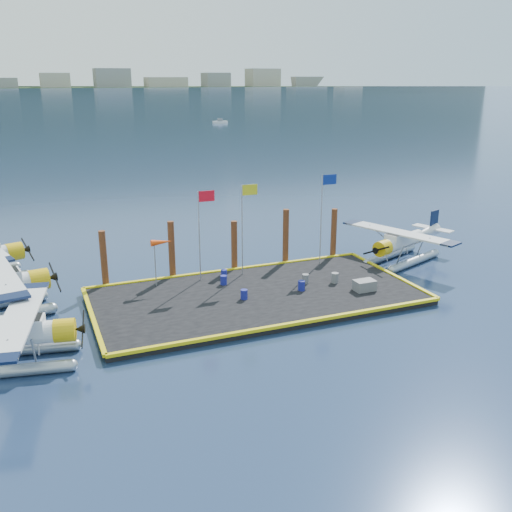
% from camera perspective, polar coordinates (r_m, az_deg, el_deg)
% --- Properties ---
extents(ground, '(4000.00, 4000.00, 0.00)m').
position_cam_1_polar(ground, '(35.93, 0.06, -4.38)').
color(ground, '#192D4C').
rests_on(ground, ground).
extents(dock, '(20.00, 10.00, 0.40)m').
position_cam_1_polar(dock, '(35.86, 0.06, -4.09)').
color(dock, black).
rests_on(dock, ground).
extents(dock_bumpers, '(20.25, 10.25, 0.18)m').
position_cam_1_polar(dock_bumpers, '(35.75, 0.06, -3.65)').
color(dock_bumpers, '#CFBB0C').
rests_on(dock_bumpers, dock).
extents(far_backdrop, '(3050.00, 2050.00, 810.00)m').
position_cam_1_polar(far_backdrop, '(1786.36, -14.66, 16.70)').
color(far_backdrop, black).
rests_on(far_backdrop, ground).
extents(seaplane_a, '(8.75, 9.56, 3.38)m').
position_cam_1_polar(seaplane_a, '(29.81, -23.13, -7.53)').
color(seaplane_a, '#99A0A7').
rests_on(seaplane_a, ground).
extents(seaplane_d, '(8.63, 9.13, 3.31)m').
position_cam_1_polar(seaplane_d, '(43.98, 14.25, 1.15)').
color(seaplane_d, '#99A0A7').
rests_on(seaplane_d, ground).
extents(drum_0, '(0.43, 0.43, 0.61)m').
position_cam_1_polar(drum_0, '(37.32, -3.26, -2.41)').
color(drum_0, navy).
rests_on(drum_0, dock).
extents(drum_1, '(0.45, 0.45, 0.63)m').
position_cam_1_polar(drum_1, '(36.36, 4.57, -2.97)').
color(drum_1, navy).
rests_on(drum_1, dock).
extents(drum_2, '(0.48, 0.48, 0.67)m').
position_cam_1_polar(drum_2, '(37.93, 7.89, -2.17)').
color(drum_2, '#5E5E63').
rests_on(drum_2, dock).
extents(drum_3, '(0.43, 0.43, 0.60)m').
position_cam_1_polar(drum_3, '(34.85, -1.20, -3.86)').
color(drum_3, navy).
rests_on(drum_3, dock).
extents(drum_4, '(0.44, 0.44, 0.62)m').
position_cam_1_polar(drum_4, '(37.61, 4.96, -2.28)').
color(drum_4, '#5E5E63').
rests_on(drum_4, dock).
extents(drum_5, '(0.40, 0.40, 0.57)m').
position_cam_1_polar(drum_5, '(38.56, -3.22, -1.78)').
color(drum_5, navy).
rests_on(drum_5, dock).
extents(crate, '(1.33, 0.89, 0.67)m').
position_cam_1_polar(crate, '(36.89, 10.80, -2.89)').
color(crate, '#5E5E63').
rests_on(crate, dock).
extents(flagpole_red, '(1.14, 0.08, 6.00)m').
position_cam_1_polar(flagpole_red, '(37.28, -5.43, 3.45)').
color(flagpole_red, '#9B9BA3').
rests_on(flagpole_red, dock).
extents(flagpole_yellow, '(1.14, 0.08, 6.20)m').
position_cam_1_polar(flagpole_yellow, '(38.19, -1.12, 4.04)').
color(flagpole_yellow, '#9B9BA3').
rests_on(flagpole_yellow, dock).
extents(flagpole_blue, '(1.14, 0.08, 6.50)m').
position_cam_1_polar(flagpole_blue, '(40.64, 6.82, 4.98)').
color(flagpole_blue, '#9B9BA3').
rests_on(flagpole_blue, dock).
extents(windsock, '(1.40, 0.44, 3.12)m').
position_cam_1_polar(windsock, '(36.92, -9.43, 1.27)').
color(windsock, '#9B9BA3').
rests_on(windsock, dock).
extents(piling_0, '(0.44, 0.44, 4.00)m').
position_cam_1_polar(piling_0, '(38.24, -14.96, -0.45)').
color(piling_0, '#472814').
rests_on(piling_0, ground).
extents(piling_1, '(0.44, 0.44, 4.20)m').
position_cam_1_polar(piling_1, '(38.95, -8.42, 0.44)').
color(piling_1, '#472814').
rests_on(piling_1, ground).
extents(piling_2, '(0.44, 0.44, 3.80)m').
position_cam_1_polar(piling_2, '(40.25, -2.19, 0.88)').
color(piling_2, '#472814').
rests_on(piling_2, ground).
extents(piling_3, '(0.44, 0.44, 4.30)m').
position_cam_1_polar(piling_3, '(41.65, 2.99, 1.79)').
color(piling_3, '#472814').
rests_on(piling_3, ground).
extents(piling_4, '(0.44, 0.44, 4.00)m').
position_cam_1_polar(piling_4, '(43.49, 7.77, 2.12)').
color(piling_4, '#472814').
rests_on(piling_4, ground).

